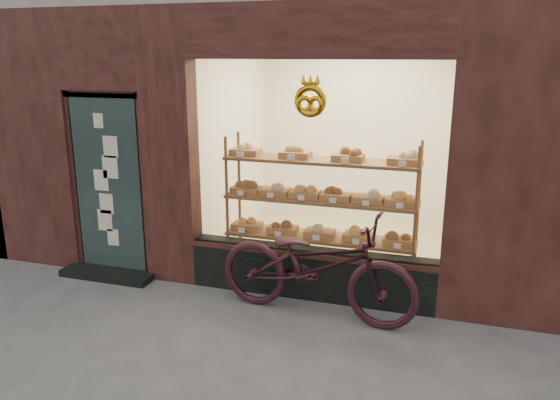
% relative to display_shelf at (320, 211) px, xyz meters
% --- Properties ---
extents(ground, '(90.00, 90.00, 0.00)m').
position_rel_display_shelf_xyz_m(ground, '(-0.45, -2.55, -0.87)').
color(ground, '#49494A').
extents(display_shelf, '(2.20, 0.45, 1.70)m').
position_rel_display_shelf_xyz_m(display_shelf, '(0.00, 0.00, 0.00)').
color(display_shelf, brown).
rests_on(display_shelf, ground).
extents(bicycle, '(2.14, 0.92, 1.09)m').
position_rel_display_shelf_xyz_m(bicycle, '(0.17, -0.85, -0.32)').
color(bicycle, black).
rests_on(bicycle, ground).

